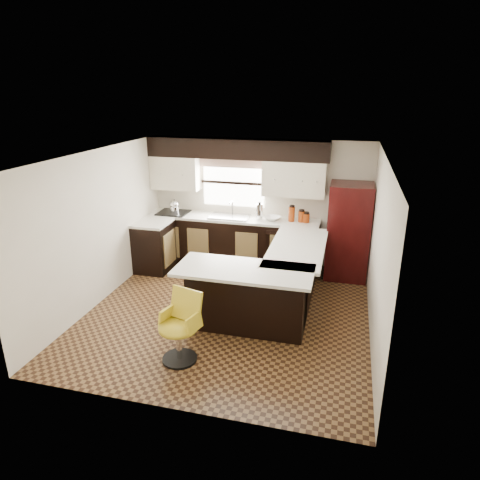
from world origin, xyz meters
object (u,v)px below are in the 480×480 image
(refrigerator, at_px, (348,231))
(peninsula_long, at_px, (293,275))
(bar_chair, at_px, (178,328))
(peninsula_return, at_px, (247,298))

(refrigerator, bearing_deg, peninsula_long, -123.89)
(refrigerator, xyz_separation_m, bar_chair, (-1.97, -3.18, -0.40))
(peninsula_return, relative_size, bar_chair, 1.81)
(bar_chair, bearing_deg, peninsula_long, 75.50)
(peninsula_long, distance_m, refrigerator, 1.51)
(peninsula_return, xyz_separation_m, bar_chair, (-0.64, -1.00, 0.01))
(bar_chair, bearing_deg, peninsula_return, 73.46)
(peninsula_long, bearing_deg, peninsula_return, -118.30)
(peninsula_long, height_order, peninsula_return, same)
(refrigerator, distance_m, bar_chair, 3.77)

